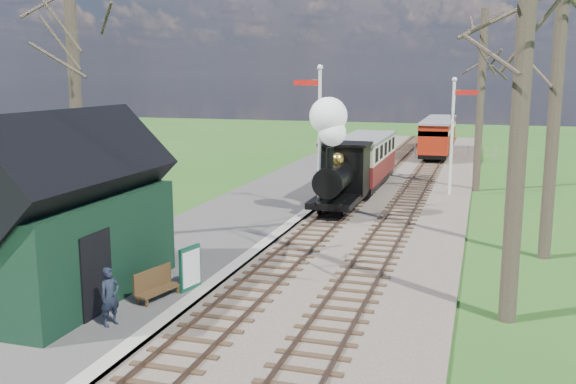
# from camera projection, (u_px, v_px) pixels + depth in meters

# --- Properties ---
(distant_hills) EXTENTS (114.40, 48.00, 22.02)m
(distant_hills) POSITION_uv_depth(u_px,v_px,m) (437.00, 267.00, 74.70)
(distant_hills) COLOR #385B23
(distant_hills) RESTS_ON ground
(ballast_bed) EXTENTS (8.00, 60.00, 0.10)m
(ballast_bed) POSITION_uv_depth(u_px,v_px,m) (387.00, 192.00, 31.93)
(ballast_bed) COLOR brown
(ballast_bed) RESTS_ON ground
(track_near) EXTENTS (1.60, 60.00, 0.15)m
(track_near) POSITION_uv_depth(u_px,v_px,m) (362.00, 190.00, 32.30)
(track_near) COLOR brown
(track_near) RESTS_ON ground
(track_far) EXTENTS (1.60, 60.00, 0.15)m
(track_far) POSITION_uv_depth(u_px,v_px,m) (414.00, 193.00, 31.55)
(track_far) COLOR brown
(track_far) RESTS_ON ground
(platform) EXTENTS (5.00, 44.00, 0.20)m
(platform) POSITION_uv_depth(u_px,v_px,m) (239.00, 219.00, 25.77)
(platform) COLOR #474442
(platform) RESTS_ON ground
(coping_strip) EXTENTS (0.40, 44.00, 0.21)m
(coping_strip) POSITION_uv_depth(u_px,v_px,m) (294.00, 223.00, 25.11)
(coping_strip) COLOR #B2AD9E
(coping_strip) RESTS_ON ground
(station_shed) EXTENTS (3.25, 6.30, 4.78)m
(station_shed) POSITION_uv_depth(u_px,v_px,m) (65.00, 217.00, 16.20)
(station_shed) COLOR black
(station_shed) RESTS_ON platform
(semaphore_near) EXTENTS (1.22, 0.24, 6.22)m
(semaphore_near) POSITION_uv_depth(u_px,v_px,m) (318.00, 129.00, 26.24)
(semaphore_near) COLOR silver
(semaphore_near) RESTS_ON ground
(semaphore_far) EXTENTS (1.22, 0.24, 5.72)m
(semaphore_far) POSITION_uv_depth(u_px,v_px,m) (454.00, 127.00, 30.45)
(semaphore_far) COLOR silver
(semaphore_far) RESTS_ON ground
(bare_trees) EXTENTS (15.51, 22.39, 12.00)m
(bare_trees) POSITION_uv_depth(u_px,v_px,m) (337.00, 95.00, 19.80)
(bare_trees) COLOR #382D23
(bare_trees) RESTS_ON ground
(fence_line) EXTENTS (12.60, 0.08, 1.00)m
(fence_line) POSITION_uv_depth(u_px,v_px,m) (402.00, 150.00, 45.30)
(fence_line) COLOR slate
(fence_line) RESTS_ON ground
(locomotive) EXTENTS (1.91, 4.45, 4.77)m
(locomotive) POSITION_uv_depth(u_px,v_px,m) (338.00, 163.00, 26.79)
(locomotive) COLOR black
(locomotive) RESTS_ON ground
(coach) EXTENTS (2.23, 7.63, 2.34)m
(coach) POSITION_uv_depth(u_px,v_px,m) (364.00, 159.00, 32.60)
(coach) COLOR black
(coach) RESTS_ON ground
(red_carriage_a) EXTENTS (2.04, 5.05, 2.15)m
(red_carriage_a) POSITION_uv_depth(u_px,v_px,m) (435.00, 139.00, 43.87)
(red_carriage_a) COLOR black
(red_carriage_a) RESTS_ON ground
(red_carriage_b) EXTENTS (2.04, 5.05, 2.15)m
(red_carriage_b) POSITION_uv_depth(u_px,v_px,m) (441.00, 132.00, 49.04)
(red_carriage_b) COLOR black
(red_carriage_b) RESTS_ON ground
(sign_board) EXTENTS (0.27, 0.79, 1.17)m
(sign_board) POSITION_uv_depth(u_px,v_px,m) (190.00, 268.00, 16.94)
(sign_board) COLOR #0D402D
(sign_board) RESTS_ON platform
(bench) EXTENTS (0.70, 1.40, 0.77)m
(bench) POSITION_uv_depth(u_px,v_px,m) (155.00, 284.00, 16.30)
(bench) COLOR #463019
(bench) RESTS_ON platform
(person) EXTENTS (0.49, 0.58, 1.36)m
(person) POSITION_uv_depth(u_px,v_px,m) (110.00, 296.00, 14.47)
(person) COLOR #1B2130
(person) RESTS_ON platform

